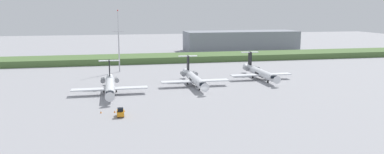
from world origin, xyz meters
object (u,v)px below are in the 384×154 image
safety_cone_rear_marker (124,111)px  safety_cone_mid_marker (115,112)px  antenna_mast (119,47)px  safety_cone_front_marker (101,112)px  baggage_tug (120,113)px  regional_jet_third (260,72)px  regional_jet_nearest (110,85)px  regional_jet_second (194,78)px

safety_cone_rear_marker → safety_cone_mid_marker: bearing=-168.2°
antenna_mast → safety_cone_mid_marker: antenna_mast is taller
safety_cone_front_marker → safety_cone_rear_marker: size_ratio=1.00×
baggage_tug → safety_cone_front_marker: 6.25m
antenna_mast → safety_cone_rear_marker: bearing=-90.4°
regional_jet_third → regional_jet_nearest: bearing=-165.7°
regional_jet_second → baggage_tug: size_ratio=9.69×
regional_jet_second → regional_jet_third: 27.41m
regional_jet_nearest → safety_cone_rear_marker: (3.47, -22.29, -2.26)m
safety_cone_rear_marker → safety_cone_front_marker: bearing=-177.0°
regional_jet_second → safety_cone_mid_marker: bearing=-132.3°
regional_jet_third → safety_cone_front_marker: bearing=-147.2°
regional_jet_second → antenna_mast: bearing=125.1°
regional_jet_nearest → safety_cone_rear_marker: bearing=-81.2°
regional_jet_nearest → safety_cone_mid_marker: regional_jet_nearest is taller
regional_jet_third → antenna_mast: antenna_mast is taller
regional_jet_third → safety_cone_rear_marker: size_ratio=56.36×
regional_jet_third → safety_cone_front_marker: 67.46m
regional_jet_nearest → antenna_mast: (3.87, 41.02, 7.94)m
baggage_tug → safety_cone_front_marker: size_ratio=5.82×
safety_cone_front_marker → safety_cone_rear_marker: same height
antenna_mast → safety_cone_front_marker: size_ratio=46.04×
safety_cone_front_marker → baggage_tug: bearing=-40.5°
antenna_mast → regional_jet_nearest: bearing=-95.4°
regional_jet_third → safety_cone_rear_marker: regional_jet_third is taller
regional_jet_second → safety_cone_rear_marker: 38.06m
regional_jet_second → baggage_tug: bearing=-127.4°
antenna_mast → safety_cone_mid_marker: (-2.75, -63.80, -10.20)m
safety_cone_front_marker → regional_jet_nearest: bearing=84.3°
regional_jet_third → safety_cone_front_marker: size_ratio=56.36×
regional_jet_third → antenna_mast: size_ratio=1.22×
regional_jet_third → safety_cone_front_marker: (-56.70, -36.48, -2.26)m
safety_cone_rear_marker → baggage_tug: bearing=-103.1°
safety_cone_rear_marker → regional_jet_second: bearing=49.8°
regional_jet_nearest → regional_jet_third: same height
regional_jet_second → safety_cone_mid_marker: size_ratio=56.36×
regional_jet_second → safety_cone_front_marker: regional_jet_second is taller
regional_jet_nearest → baggage_tug: bearing=-84.7°
regional_jet_third → baggage_tug: (-51.98, -40.52, -1.53)m
regional_jet_second → safety_cone_rear_marker: regional_jet_second is taller
regional_jet_nearest → safety_cone_front_marker: bearing=-95.7°
regional_jet_nearest → antenna_mast: antenna_mast is taller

